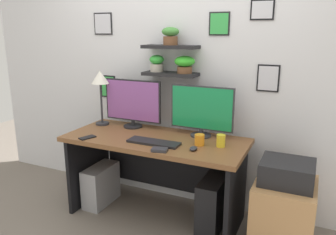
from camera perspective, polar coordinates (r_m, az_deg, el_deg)
name	(u,v)px	position (r m, az deg, el deg)	size (l,w,h in m)	color
ground_plane	(156,215)	(3.21, -2.08, -16.31)	(8.00, 8.00, 0.00)	#70665B
back_wall_assembly	(176,63)	(3.16, 1.30, 9.27)	(4.40, 0.24, 2.70)	silver
desk	(158,159)	(3.01, -1.71, -7.02)	(1.57, 0.68, 0.75)	brown
monitor_left	(133,103)	(3.18, -6.03, 2.55)	(0.58, 0.18, 0.45)	black
monitor_right	(202,110)	(2.90, 5.77, 1.22)	(0.56, 0.18, 0.44)	#2D2D33
keyboard	(154,142)	(2.75, -2.46, -4.24)	(0.44, 0.14, 0.02)	black
computer_mouse	(193,148)	(2.60, 4.37, -5.27)	(0.06, 0.09, 0.03)	#2D2D33
desk_lamp	(100,82)	(3.27, -11.47, 5.93)	(0.17, 0.17, 0.53)	#2D2D33
cell_phone	(87,137)	(2.97, -13.59, -3.33)	(0.07, 0.14, 0.01)	black
coffee_mug	(200,140)	(2.71, 5.40, -3.80)	(0.08, 0.08, 0.09)	orange
pen_cup	(221,141)	(2.70, 9.00, -3.92)	(0.07, 0.07, 0.10)	yellow
scissors_tray	(160,150)	(2.58, -1.44, -5.52)	(0.12, 0.08, 0.02)	#2D2D33
drawer_cabinet	(283,216)	(2.81, 18.99, -15.56)	(0.44, 0.50, 0.55)	tan
printer	(287,172)	(2.65, 19.65, -8.78)	(0.38, 0.34, 0.17)	black
computer_tower_left	(101,185)	(3.38, -11.35, -11.21)	(0.18, 0.40, 0.38)	#99999E
computer_tower_right	(212,205)	(2.93, 7.56, -14.51)	(0.18, 0.40, 0.46)	black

